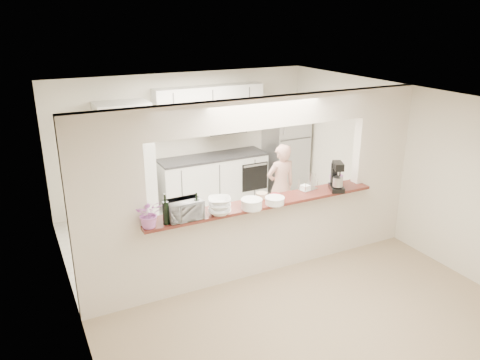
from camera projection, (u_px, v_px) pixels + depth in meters
floor at (260, 270)px, 6.75m from camera, size 6.00×6.00×0.00m
tile_overlay at (217, 228)px, 8.05m from camera, size 5.00×2.90×0.01m
partition at (262, 173)px, 6.25m from camera, size 5.00×0.15×2.50m
bar_counter at (261, 234)px, 6.55m from camera, size 3.40×0.38×1.09m
kitchen_cabinets at (181, 158)px, 8.64m from camera, size 3.15×0.62×2.25m
refrigerator at (286, 151)px, 9.56m from camera, size 0.75×0.70×1.70m
flower_left at (149, 213)px, 5.52m from camera, size 0.37×0.34×0.36m
wine_bottle_a at (166, 212)px, 5.62m from camera, size 0.08×0.08×0.39m
wine_bottle_b at (197, 208)px, 5.79m from camera, size 0.07×0.07×0.34m
toaster_oven at (184, 210)px, 5.77m from camera, size 0.45×0.31×0.24m
serving_bowls at (220, 206)px, 5.91m from camera, size 0.37×0.37×0.21m
plate_stack_a at (252, 204)px, 6.10m from camera, size 0.28×0.28×0.13m
plate_stack_b at (275, 201)px, 6.25m from camera, size 0.27×0.27×0.09m
red_bowl at (275, 196)px, 6.43m from camera, size 0.14×0.14×0.07m
tan_bowl at (262, 195)px, 6.46m from camera, size 0.16×0.16×0.07m
utensil_caddy at (308, 183)px, 6.73m from camera, size 0.29×0.20×0.25m
stand_mixer at (337, 178)px, 6.70m from camera, size 0.28×0.33×0.43m
flower_right at (337, 173)px, 6.91m from camera, size 0.27×0.27×0.37m
person at (281, 187)px, 7.90m from camera, size 0.54×0.35×1.47m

